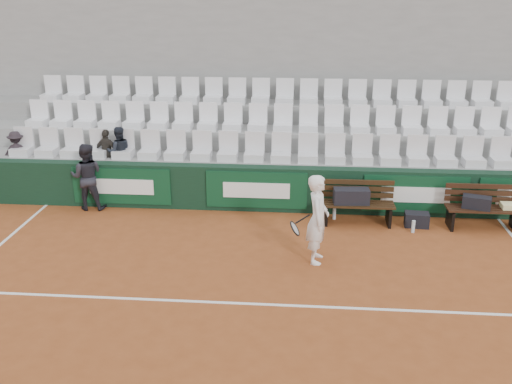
% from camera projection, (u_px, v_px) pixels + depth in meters
% --- Properties ---
extents(ground, '(80.00, 80.00, 0.00)m').
position_uv_depth(ground, '(249.00, 304.00, 8.97)').
color(ground, brown).
rests_on(ground, ground).
extents(court_baseline, '(18.00, 0.06, 0.01)m').
position_uv_depth(court_baseline, '(249.00, 304.00, 8.97)').
color(court_baseline, white).
rests_on(court_baseline, ground).
extents(back_barrier, '(18.00, 0.34, 1.00)m').
position_uv_depth(back_barrier, '(269.00, 189.00, 12.53)').
color(back_barrier, black).
rests_on(back_barrier, ground).
extents(grandstand_tier_front, '(18.00, 0.95, 1.00)m').
position_uv_depth(grandstand_tier_front, '(268.00, 179.00, 13.13)').
color(grandstand_tier_front, gray).
rests_on(grandstand_tier_front, ground).
extents(grandstand_tier_mid, '(18.00, 0.95, 1.45)m').
position_uv_depth(grandstand_tier_mid, '(270.00, 158.00, 13.94)').
color(grandstand_tier_mid, gray).
rests_on(grandstand_tier_mid, ground).
extents(grandstand_tier_back, '(18.00, 0.95, 1.90)m').
position_uv_depth(grandstand_tier_back, '(272.00, 139.00, 14.75)').
color(grandstand_tier_back, gray).
rests_on(grandstand_tier_back, ground).
extents(grandstand_rear_wall, '(18.00, 0.30, 4.40)m').
position_uv_depth(grandstand_rear_wall, '(274.00, 87.00, 14.90)').
color(grandstand_rear_wall, gray).
rests_on(grandstand_rear_wall, ground).
extents(seat_row_front, '(11.90, 0.44, 0.63)m').
position_uv_depth(seat_row_front, '(268.00, 147.00, 12.68)').
color(seat_row_front, silver).
rests_on(seat_row_front, grandstand_tier_front).
extents(seat_row_mid, '(11.90, 0.44, 0.63)m').
position_uv_depth(seat_row_mid, '(270.00, 118.00, 13.41)').
color(seat_row_mid, white).
rests_on(seat_row_mid, grandstand_tier_mid).
extents(seat_row_back, '(11.90, 0.44, 0.63)m').
position_uv_depth(seat_row_back, '(273.00, 92.00, 14.15)').
color(seat_row_back, silver).
rests_on(seat_row_back, grandstand_tier_back).
extents(bench_left, '(1.50, 0.56, 0.45)m').
position_uv_depth(bench_left, '(357.00, 213.00, 11.92)').
color(bench_left, '#321E0F').
rests_on(bench_left, ground).
extents(bench_right, '(1.50, 0.56, 0.45)m').
position_uv_depth(bench_right, '(483.00, 218.00, 11.67)').
color(bench_right, '#311A0E').
rests_on(bench_right, ground).
extents(sports_bag_left, '(0.75, 0.36, 0.31)m').
position_uv_depth(sports_bag_left, '(351.00, 196.00, 11.79)').
color(sports_bag_left, black).
rests_on(sports_bag_left, bench_left).
extents(sports_bag_right, '(0.60, 0.41, 0.26)m').
position_uv_depth(sports_bag_right, '(477.00, 202.00, 11.53)').
color(sports_bag_right, black).
rests_on(sports_bag_right, bench_right).
extents(towel, '(0.38, 0.28, 0.10)m').
position_uv_depth(towel, '(511.00, 206.00, 11.55)').
color(towel, beige).
rests_on(towel, bench_right).
extents(sports_bag_ground, '(0.51, 0.34, 0.30)m').
position_uv_depth(sports_bag_ground, '(417.00, 220.00, 11.79)').
color(sports_bag_ground, black).
rests_on(sports_bag_ground, ground).
extents(water_bottle_near, '(0.08, 0.08, 0.27)m').
position_uv_depth(water_bottle_near, '(334.00, 213.00, 12.16)').
color(water_bottle_near, silver).
rests_on(water_bottle_near, ground).
extents(water_bottle_far, '(0.07, 0.07, 0.25)m').
position_uv_depth(water_bottle_far, '(413.00, 227.00, 11.51)').
color(water_bottle_far, silver).
rests_on(water_bottle_far, ground).
extents(tennis_player, '(0.71, 0.62, 1.64)m').
position_uv_depth(tennis_player, '(318.00, 219.00, 10.10)').
color(tennis_player, white).
rests_on(tennis_player, ground).
extents(ball_kid, '(0.77, 0.63, 1.50)m').
position_uv_depth(ball_kid, '(87.00, 177.00, 12.52)').
color(ball_kid, black).
rests_on(ball_kid, ground).
extents(spectator_a, '(0.73, 0.56, 1.00)m').
position_uv_depth(spectator_a, '(14.00, 133.00, 13.11)').
color(spectator_a, black).
rests_on(spectator_a, grandstand_tier_front).
extents(spectator_b, '(0.68, 0.41, 1.08)m').
position_uv_depth(spectator_b, '(106.00, 133.00, 12.93)').
color(spectator_b, '#2F2B26').
rests_on(spectator_b, grandstand_tier_front).
extents(spectator_c, '(0.68, 0.60, 1.15)m').
position_uv_depth(spectator_c, '(118.00, 132.00, 12.90)').
color(spectator_c, black).
rests_on(spectator_c, grandstand_tier_front).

